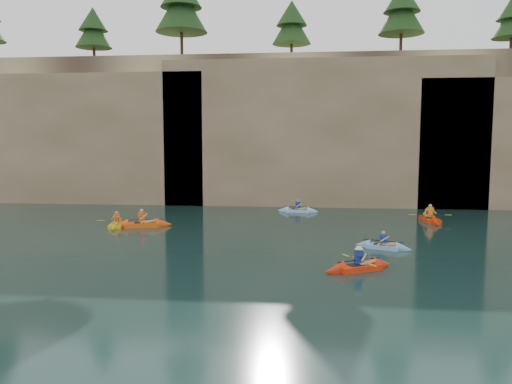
# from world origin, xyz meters

# --- Properties ---
(ground) EXTENTS (160.00, 160.00, 0.00)m
(ground) POSITION_xyz_m (0.00, 0.00, 0.00)
(ground) COLOR black
(ground) RESTS_ON ground
(cliff) EXTENTS (70.00, 16.00, 12.00)m
(cliff) POSITION_xyz_m (0.00, 30.00, 6.00)
(cliff) COLOR tan
(cliff) RESTS_ON ground
(cliff_slab_west) EXTENTS (26.00, 2.40, 10.56)m
(cliff_slab_west) POSITION_xyz_m (-20.00, 22.60, 5.28)
(cliff_slab_west) COLOR tan
(cliff_slab_west) RESTS_ON ground
(cliff_slab_center) EXTENTS (24.00, 2.40, 11.40)m
(cliff_slab_center) POSITION_xyz_m (2.00, 22.60, 5.70)
(cliff_slab_center) COLOR tan
(cliff_slab_center) RESTS_ON ground
(sea_cave_west) EXTENTS (4.50, 1.00, 4.00)m
(sea_cave_west) POSITION_xyz_m (-18.00, 21.95, 2.00)
(sea_cave_west) COLOR black
(sea_cave_west) RESTS_ON ground
(sea_cave_center) EXTENTS (3.50, 1.00, 3.20)m
(sea_cave_center) POSITION_xyz_m (-4.00, 21.95, 1.60)
(sea_cave_center) COLOR black
(sea_cave_center) RESTS_ON ground
(sea_cave_east) EXTENTS (5.00, 1.00, 4.50)m
(sea_cave_east) POSITION_xyz_m (10.00, 21.95, 2.25)
(sea_cave_east) COLOR black
(sea_cave_east) RESTS_ON ground
(cliff_pines) EXTENTS (56.00, 6.00, 7.83)m
(cliff_pines) POSITION_xyz_m (0.00, 25.00, 15.91)
(cliff_pines) COLOR black
(cliff_pines) RESTS_ON cliff
(main_kayaker) EXTENTS (3.07, 2.21, 1.16)m
(main_kayaker) POSITION_xyz_m (3.00, 3.46, 0.16)
(main_kayaker) COLOR red
(main_kayaker) RESTS_ON ground
(kayaker_orange) EXTENTS (3.55, 2.49, 1.33)m
(kayaker_orange) POSITION_xyz_m (-8.61, 11.99, 0.16)
(kayaker_orange) COLOR #F6520F
(kayaker_orange) RESTS_ON ground
(kayaker_ltblue_near) EXTENTS (2.71, 1.99, 1.05)m
(kayaker_ltblue_near) POSITION_xyz_m (4.52, 7.52, 0.13)
(kayaker_ltblue_near) COLOR #86B0E1
(kayaker_ltblue_near) RESTS_ON ground
(kayaker_red_far) EXTENTS (2.63, 3.70, 1.35)m
(kayaker_red_far) POSITION_xyz_m (8.54, 15.65, 0.17)
(kayaker_red_far) COLOR red
(kayaker_red_far) RESTS_ON ground
(kayaker_yellow) EXTENTS (2.25, 2.88, 1.15)m
(kayaker_yellow) POSITION_xyz_m (-10.07, 11.86, 0.14)
(kayaker_yellow) COLOR yellow
(kayaker_yellow) RESTS_ON ground
(kayaker_ltblue_mid) EXTENTS (2.98, 2.20, 1.11)m
(kayaker_ltblue_mid) POSITION_xyz_m (0.32, 18.87, 0.14)
(kayaker_ltblue_mid) COLOR #98CBFF
(kayaker_ltblue_mid) RESTS_ON ground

